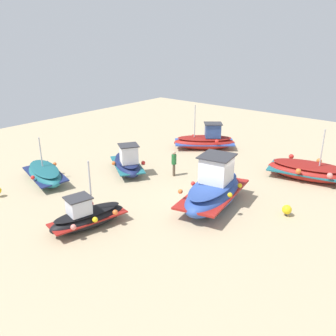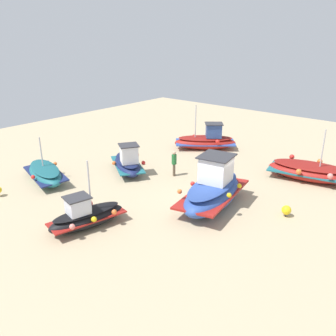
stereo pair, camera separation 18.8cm
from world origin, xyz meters
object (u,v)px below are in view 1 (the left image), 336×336
person_walking (174,162)px  mooring_buoy_1 (287,210)px  fishing_boat_0 (205,141)px  fishing_boat_4 (214,190)px  fishing_boat_5 (45,174)px  fishing_boat_1 (87,216)px  fishing_boat_2 (308,171)px  fishing_boat_3 (127,163)px

person_walking → mooring_buoy_1: size_ratio=2.82×
fishing_boat_0 → mooring_buoy_1: fishing_boat_0 is taller
fishing_boat_4 → fishing_boat_5: bearing=101.5°
fishing_boat_1 → fishing_boat_5: 6.88m
fishing_boat_0 → fishing_boat_4: fishing_boat_0 is taller
fishing_boat_5 → person_walking: fishing_boat_5 is taller
fishing_boat_1 → person_walking: size_ratio=2.39×
fishing_boat_1 → fishing_boat_5: fishing_boat_1 is taller
fishing_boat_5 → mooring_buoy_1: 14.50m
fishing_boat_4 → fishing_boat_2: bearing=-30.0°
fishing_boat_3 → fishing_boat_5: 5.26m
fishing_boat_3 → fishing_boat_5: (4.44, -2.83, -0.14)m
fishing_boat_3 → mooring_buoy_1: (-0.91, 10.65, -0.31)m
fishing_boat_5 → person_walking: size_ratio=2.76×
fishing_boat_1 → fishing_boat_2: fishing_boat_2 is taller
fishing_boat_0 → person_walking: bearing=-113.9°
fishing_boat_1 → mooring_buoy_1: fishing_boat_1 is taller
fishing_boat_5 → fishing_boat_4: bearing=36.5°
fishing_boat_3 → mooring_buoy_1: fishing_boat_3 is taller
person_walking → fishing_boat_2: bearing=165.4°
fishing_boat_0 → mooring_buoy_1: 11.76m
fishing_boat_3 → fishing_boat_5: fishing_boat_5 is taller
fishing_boat_4 → mooring_buoy_1: size_ratio=9.50×
mooring_buoy_1 → fishing_boat_3: bearing=-85.1°
fishing_boat_4 → mooring_buoy_1: (-1.43, 3.51, -0.58)m
fishing_boat_2 → fishing_boat_3: fishing_boat_2 is taller
mooring_buoy_1 → person_walking: bearing=-94.3°
fishing_boat_3 → fishing_boat_4: size_ratio=0.76×
fishing_boat_0 → mooring_buoy_1: bearing=-74.8°
person_walking → mooring_buoy_1: 7.90m
fishing_boat_1 → fishing_boat_2: size_ratio=0.74×
fishing_boat_2 → mooring_buoy_1: (5.64, 0.94, -0.20)m
fishing_boat_5 → fishing_boat_0: bearing=87.3°
mooring_buoy_1 → fishing_boat_5: bearing=-68.4°
fishing_boat_1 → person_walking: 7.88m
fishing_boat_2 → person_walking: (5.06, -6.92, 0.41)m
fishing_boat_4 → fishing_boat_5: size_ratio=1.22×
fishing_boat_0 → fishing_boat_5: fishing_boat_0 is taller
fishing_boat_1 → fishing_boat_2: bearing=167.3°
fishing_boat_2 → person_walking: size_ratio=3.21×
person_walking → mooring_buoy_1: person_walking is taller
person_walking → fishing_boat_0: bearing=-125.0°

